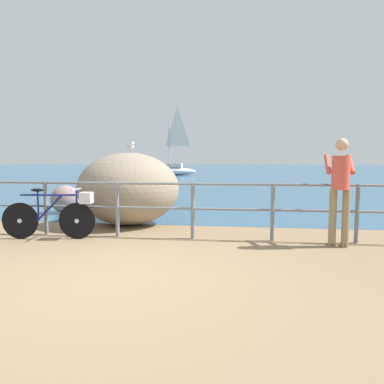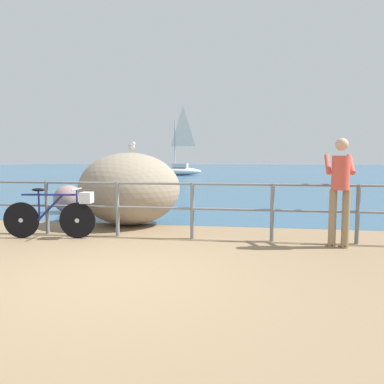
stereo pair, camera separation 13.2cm
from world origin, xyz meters
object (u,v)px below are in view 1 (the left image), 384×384
(breakwater_boulder_main, at_px, (128,189))
(breakwater_boulder_left, at_px, (66,199))
(sailboat, at_px, (172,167))
(bicycle, at_px, (57,213))
(person_at_railing, at_px, (340,187))
(seagull, at_px, (131,146))

(breakwater_boulder_main, xyz_separation_m, breakwater_boulder_left, (-2.19, 1.40, -0.42))
(breakwater_boulder_left, distance_m, sailboat, 22.43)
(breakwater_boulder_main, relative_size, sailboat, 0.36)
(bicycle, bearing_deg, person_at_railing, -6.05)
(bicycle, height_order, seagull, seagull)
(breakwater_boulder_left, relative_size, sailboat, 0.13)
(bicycle, distance_m, person_at_railing, 4.94)
(person_at_railing, height_order, breakwater_boulder_main, person_at_railing)
(bicycle, relative_size, breakwater_boulder_left, 2.15)
(bicycle, xyz_separation_m, sailboat, (-2.57, 25.33, 0.24))
(bicycle, distance_m, seagull, 2.23)
(bicycle, relative_size, sailboat, 0.27)
(person_at_railing, relative_size, breakwater_boulder_main, 0.80)
(seagull, bearing_deg, person_at_railing, 31.26)
(breakwater_boulder_left, bearing_deg, breakwater_boulder_main, -32.63)
(bicycle, distance_m, breakwater_boulder_left, 3.23)
(breakwater_boulder_left, height_order, seagull, seagull)
(person_at_railing, height_order, breakwater_boulder_left, person_at_railing)
(person_at_railing, bearing_deg, seagull, 76.12)
(breakwater_boulder_main, xyz_separation_m, seagull, (0.05, 0.06, 0.93))
(person_at_railing, bearing_deg, bicycle, 97.89)
(bicycle, relative_size, breakwater_boulder_main, 0.76)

